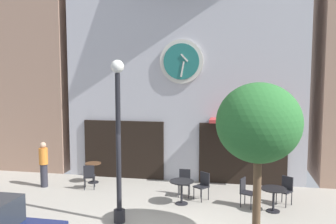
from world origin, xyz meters
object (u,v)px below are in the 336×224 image
(cafe_chair_right_end, at_px, (89,175))
(cafe_chair_left_end, at_px, (286,188))
(street_tree, at_px, (259,124))
(cafe_table_center, at_px, (274,194))
(cafe_table_center_left, at_px, (93,170))
(pedestrian_orange, at_px, (44,164))
(cafe_chair_under_awning, at_px, (203,184))
(street_lamp, at_px, (118,142))
(cafe_table_near_curb, at_px, (182,187))
(cafe_chair_by_entrance, at_px, (184,181))
(cafe_chair_curbside, at_px, (246,190))

(cafe_chair_right_end, relative_size, cafe_chair_left_end, 1.00)
(street_tree, bearing_deg, cafe_table_center, 74.19)
(street_tree, xyz_separation_m, cafe_table_center_left, (-5.90, 3.91, -2.45))
(street_tree, distance_m, pedestrian_orange, 8.36)
(cafe_chair_left_end, bearing_deg, cafe_chair_under_awning, -179.61)
(street_lamp, relative_size, pedestrian_orange, 2.71)
(pedestrian_orange, bearing_deg, street_tree, -22.43)
(cafe_table_center, xyz_separation_m, cafe_chair_right_end, (-6.32, 0.98, -0.00))
(cafe_table_near_curb, xyz_separation_m, pedestrian_orange, (-5.26, 0.83, 0.30))
(cafe_table_center, xyz_separation_m, pedestrian_orange, (-8.08, 0.95, 0.33))
(cafe_table_center_left, height_order, cafe_chair_by_entrance, cafe_chair_by_entrance)
(street_lamp, height_order, cafe_chair_under_awning, street_lamp)
(cafe_table_near_curb, xyz_separation_m, cafe_table_center, (2.82, -0.13, -0.03))
(cafe_chair_left_end, bearing_deg, cafe_table_near_curb, -169.93)
(cafe_chair_right_end, height_order, cafe_chair_left_end, same)
(street_tree, bearing_deg, cafe_chair_by_entrance, 126.19)
(cafe_chair_left_end, xyz_separation_m, pedestrian_orange, (-8.52, 0.25, 0.33))
(pedestrian_orange, bearing_deg, cafe_chair_curbside, -5.20)
(street_lamp, bearing_deg, cafe_table_near_curb, 49.96)
(cafe_chair_left_end, bearing_deg, pedestrian_orange, 178.33)
(cafe_table_near_curb, relative_size, pedestrian_orange, 0.46)
(street_lamp, xyz_separation_m, cafe_chair_curbside, (3.49, 1.94, -1.77))
(cafe_table_center, distance_m, cafe_chair_under_awning, 2.30)
(cafe_table_center_left, xyz_separation_m, cafe_chair_by_entrance, (3.65, -0.83, 0.03))
(cafe_table_center_left, height_order, cafe_chair_right_end, cafe_chair_right_end)
(pedestrian_orange, bearing_deg, cafe_chair_under_awning, -2.59)
(street_lamp, height_order, cafe_chair_curbside, street_lamp)
(street_lamp, bearing_deg, cafe_chair_left_end, 26.35)
(cafe_table_center, bearing_deg, cafe_chair_curbside, 160.37)
(cafe_chair_left_end, height_order, cafe_chair_under_awning, same)
(street_lamp, xyz_separation_m, cafe_table_center_left, (-2.19, 3.42, -1.80))
(cafe_table_center, xyz_separation_m, cafe_chair_by_entrance, (-2.85, 0.94, -0.00))
(street_tree, relative_size, cafe_chair_right_end, 4.39)
(cafe_chair_right_end, xyz_separation_m, pedestrian_orange, (-1.76, -0.02, 0.33))
(cafe_chair_left_end, relative_size, cafe_chair_curbside, 1.00)
(cafe_chair_right_end, distance_m, cafe_chair_curbside, 5.54)
(cafe_table_near_curb, distance_m, cafe_chair_under_awning, 0.84)
(cafe_chair_right_end, bearing_deg, street_tree, -28.54)
(cafe_table_center_left, xyz_separation_m, cafe_table_near_curb, (3.68, -1.65, 0.06))
(cafe_table_near_curb, relative_size, cafe_chair_right_end, 0.86)
(cafe_chair_under_awning, distance_m, cafe_chair_curbside, 1.43)
(cafe_chair_curbside, bearing_deg, cafe_table_center, -19.63)
(cafe_table_near_curb, bearing_deg, cafe_table_center_left, 155.85)
(pedestrian_orange, bearing_deg, cafe_table_center_left, 27.44)
(street_tree, xyz_separation_m, cafe_chair_under_awning, (-1.59, 2.82, -2.42))
(cafe_chair_right_end, height_order, pedestrian_orange, pedestrian_orange)
(cafe_table_center_left, distance_m, pedestrian_orange, 1.82)
(cafe_chair_under_awning, bearing_deg, cafe_table_center, -17.39)
(street_tree, xyz_separation_m, cafe_chair_by_entrance, (-2.25, 3.08, -2.42))
(cafe_table_near_curb, xyz_separation_m, cafe_chair_right_end, (-3.50, 0.85, -0.03))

